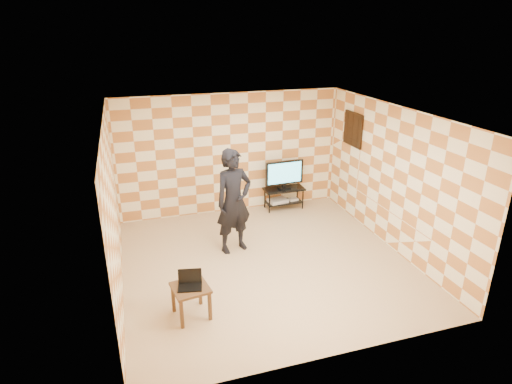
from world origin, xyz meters
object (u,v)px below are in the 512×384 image
tv (284,173)px  side_table (191,292)px  tv_stand (284,194)px  person (234,201)px

tv → side_table: size_ratio=1.58×
tv_stand → tv: size_ratio=1.02×
tv → person: bearing=-135.6°
tv → side_table: (-2.71, -3.34, -0.46)m
tv_stand → tv: tv is taller
tv_stand → tv: bearing=-93.1°
tv → person: person is taller
tv_stand → person: (-1.60, -1.57, 0.63)m
person → tv_stand: bearing=28.7°
tv_stand → person: bearing=-135.5°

